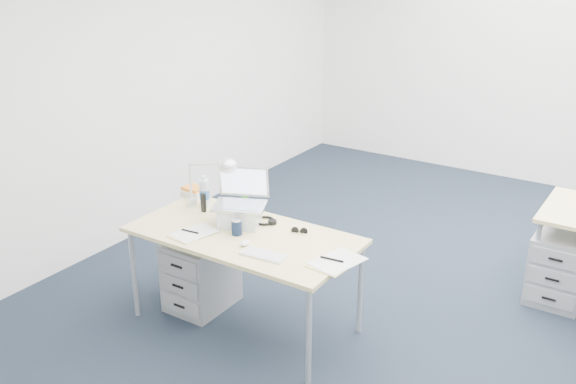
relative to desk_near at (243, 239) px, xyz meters
The scene contains 18 objects.
floor 1.56m from the desk_near, 32.34° to the left, with size 7.00×7.00×0.00m, color black.
room 1.74m from the desk_near, 32.34° to the left, with size 6.02×7.02×2.80m.
desk_near is the anchor object (origin of this frame).
drawer_pedestal_near 0.60m from the desk_near, behind, with size 0.40×0.50×0.55m, color #9B9DA0.
drawer_pedestal_far 2.48m from the desk_near, 41.40° to the left, with size 0.40×0.50×0.55m, color #9B9DA0.
silver_laptop 0.29m from the desk_near, 134.77° to the left, with size 0.37×0.29×0.39m, color silver, non-canonical shape.
wireless_keyboard 0.38m from the desk_near, 33.05° to the right, with size 0.30×0.12×0.02m, color white.
computer_mouse 0.20m from the desk_near, 49.62° to the right, with size 0.05×0.08×0.03m, color white.
headphones 0.25m from the desk_near, 86.22° to the left, with size 0.20×0.15×0.03m, color black, non-canonical shape.
can_koozie 0.12m from the desk_near, 120.15° to the right, with size 0.07×0.07×0.12m, color #121F39.
water_bottle 0.62m from the desk_near, 156.04° to the left, with size 0.08×0.08×0.24m, color silver.
bear_figurine 0.42m from the desk_near, 124.52° to the left, with size 0.07×0.05×0.13m, color #246D1D, non-canonical shape.
book_stack 0.83m from the desk_near, 154.98° to the left, with size 0.17×0.13×0.08m, color silver.
cordless_phone 0.52m from the desk_near, 162.51° to the left, with size 0.04×0.02×0.14m, color black.
papers_left 0.36m from the desk_near, 145.35° to the right, with size 0.21×0.29×0.01m, color #EAD487.
papers_right 0.75m from the desk_near, ahead, with size 0.23×0.33×0.01m, color #EAD487.
sunglasses 0.40m from the desk_near, 34.12° to the left, with size 0.12×0.05×0.03m, color black, non-canonical shape.
desk_lamp 0.59m from the desk_near, 158.97° to the left, with size 0.41×0.15×0.47m, color silver, non-canonical shape.
Camera 1 is at (1.27, -3.99, 2.62)m, focal length 40.00 mm.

